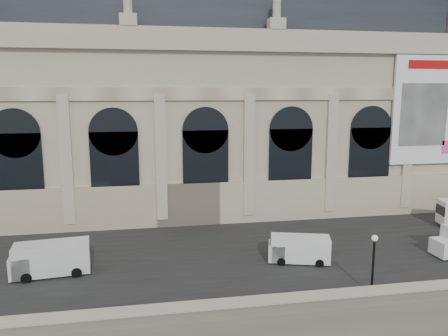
% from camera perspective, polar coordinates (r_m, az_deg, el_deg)
% --- Properties ---
extents(quay, '(160.00, 70.00, 6.00)m').
position_cam_1_polar(quay, '(64.96, -0.40, -6.35)').
color(quay, gray).
rests_on(quay, ground).
extents(street, '(160.00, 24.00, 0.06)m').
position_cam_1_polar(street, '(44.49, 4.24, -10.10)').
color(street, '#2D2D2D').
rests_on(street, quay).
extents(parapet, '(160.00, 1.40, 1.21)m').
position_cam_1_polar(parapet, '(32.52, 10.37, -17.03)').
color(parapet, gray).
rests_on(parapet, quay).
extents(museum, '(69.00, 18.70, 29.10)m').
position_cam_1_polar(museum, '(57.49, -5.66, 8.39)').
color(museum, beige).
rests_on(museum, quay).
extents(van_b, '(6.50, 3.13, 2.79)m').
position_cam_1_polar(van_b, '(40.16, -22.09, -10.98)').
color(van_b, silver).
rests_on(van_b, quay).
extents(van_c, '(5.80, 3.48, 2.43)m').
position_cam_1_polar(van_c, '(40.60, 9.41, -10.41)').
color(van_c, white).
rests_on(van_c, quay).
extents(lamp_right, '(0.48, 0.48, 4.73)m').
position_cam_1_polar(lamp_right, '(35.58, 18.89, -11.91)').
color(lamp_right, black).
rests_on(lamp_right, quay).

